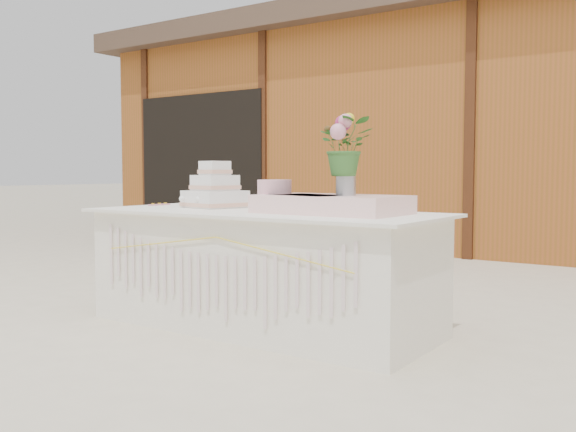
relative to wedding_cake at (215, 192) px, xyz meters
The scene contains 9 objects.
ground 1.03m from the wedding_cake, 13.39° to the right, with size 80.00×80.00×0.00m, color beige.
barn 5.95m from the wedding_cake, 85.13° to the left, with size 12.60×4.60×3.30m.
cake_table 0.72m from the wedding_cake, 13.92° to the right, with size 2.40×1.00×0.77m.
wedding_cake is the anchor object (origin of this frame).
pink_cake_stand 0.58m from the wedding_cake, ahead, with size 0.28×0.28×0.20m.
satin_runner 1.02m from the wedding_cake, ahead, with size 0.90×0.52×0.11m, color #FFCECD.
flower_vase 1.12m from the wedding_cake, ahead, with size 0.12×0.12×0.17m, color #A9A8AD.
bouquet 1.17m from the wedding_cake, ahead, with size 0.32×0.28×0.35m, color #316428.
loose_flowers 0.51m from the wedding_cake, behind, with size 0.15×0.38×0.02m, color #CD7D90, non-canonical shape.
Camera 1 is at (2.53, -3.34, 1.03)m, focal length 40.00 mm.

